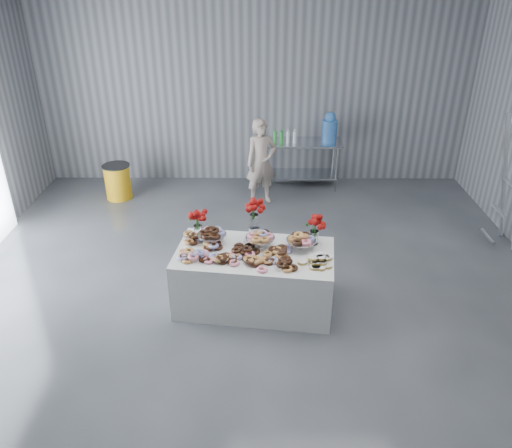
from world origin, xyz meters
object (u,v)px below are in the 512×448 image
at_px(person, 261,162).
at_px(display_table, 254,278).
at_px(prep_table, 301,156).
at_px(water_jug, 329,128).
at_px(trash_barrel, 118,182).
at_px(stepladder, 511,184).

bearing_deg(person, display_table, -111.94).
bearing_deg(prep_table, person, -137.08).
height_order(water_jug, person, person).
relative_size(water_jug, trash_barrel, 0.87).
xyz_separation_m(prep_table, water_jug, (0.50, -0.00, 0.53)).
distance_m(trash_barrel, stepladder, 6.47).
xyz_separation_m(prep_table, stepladder, (2.88, -2.17, 0.37)).
relative_size(person, stepladder, 0.76).
relative_size(display_table, water_jug, 3.43).
bearing_deg(person, water_jug, 8.91).
relative_size(trash_barrel, stepladder, 0.32).
bearing_deg(stepladder, trash_barrel, 165.35).
bearing_deg(water_jug, person, -150.88).
xyz_separation_m(trash_barrel, stepladder, (6.22, -1.63, 0.67)).
height_order(prep_table, stepladder, stepladder).
height_order(person, stepladder, stepladder).
bearing_deg(trash_barrel, display_table, -51.70).
bearing_deg(display_table, person, 88.27).
xyz_separation_m(water_jug, trash_barrel, (-3.85, -0.55, -0.83)).
bearing_deg(trash_barrel, prep_table, 9.27).
xyz_separation_m(prep_table, person, (-0.75, -0.69, 0.14)).
xyz_separation_m(person, stepladder, (3.62, -1.48, 0.24)).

